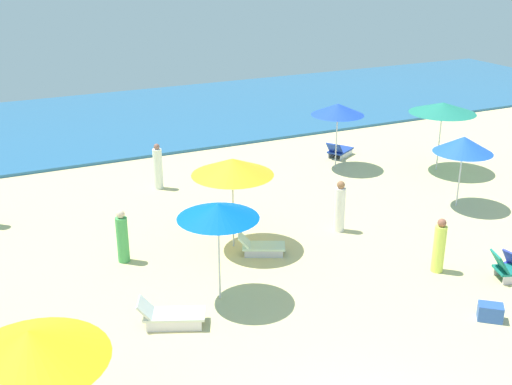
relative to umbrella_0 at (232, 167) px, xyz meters
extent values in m
cube|color=#286494|center=(-1.10, 15.22, -2.36)|extent=(60.00, 12.49, 0.12)
cylinder|color=silver|center=(0.00, 0.00, -1.33)|extent=(0.05, 0.05, 2.19)
cone|color=gold|center=(0.00, 0.00, 0.00)|extent=(2.30, 2.30, 0.47)
cube|color=silver|center=(0.46, -1.03, -2.31)|extent=(0.98, 0.51, 0.21)
cube|color=silver|center=(0.67, -0.60, -2.31)|extent=(0.98, 0.51, 0.21)
cube|color=silver|center=(0.57, -0.82, -2.18)|extent=(1.32, 1.04, 0.06)
cube|color=silver|center=(0.08, -0.58, -2.01)|extent=(0.56, 0.64, 0.38)
cylinder|color=silver|center=(7.92, -0.42, -1.49)|extent=(0.05, 0.05, 1.86)
cone|color=blue|center=(7.92, -0.42, -0.29)|extent=(1.92, 1.92, 0.54)
cylinder|color=silver|center=(-1.47, -2.51, -1.35)|extent=(0.05, 0.05, 2.15)
cone|color=blue|center=(-1.47, -2.51, -0.09)|extent=(1.96, 1.96, 0.36)
cube|color=silver|center=(-2.96, -3.40, -2.29)|extent=(1.16, 0.53, 0.25)
cube|color=silver|center=(-2.75, -2.92, -2.29)|extent=(1.16, 0.53, 0.25)
cube|color=silver|center=(-2.86, -3.16, -2.14)|extent=(1.52, 1.12, 0.06)
cube|color=silver|center=(-3.45, -2.91, -1.96)|extent=(0.56, 0.68, 0.39)
cone|color=yellow|center=(-6.15, -6.37, 0.02)|extent=(2.42, 2.42, 0.53)
cylinder|color=silver|center=(6.37, 4.63, -1.36)|extent=(0.05, 0.05, 2.11)
cone|color=blue|center=(6.37, 4.63, -0.09)|extent=(2.01, 2.01, 0.43)
cube|color=silver|center=(7.48, 5.55, -2.31)|extent=(0.94, 0.58, 0.22)
cube|color=silver|center=(7.21, 6.02, -2.31)|extent=(0.94, 0.58, 0.22)
cube|color=#2241A2|center=(7.35, 5.79, -2.16)|extent=(1.35, 1.16, 0.06)
cube|color=#2241A2|center=(6.88, 5.51, -1.94)|extent=(0.66, 0.73, 0.48)
cylinder|color=silver|center=(9.74, 2.70, -1.29)|extent=(0.05, 0.05, 2.26)
cone|color=#218067|center=(9.74, 2.70, 0.04)|extent=(2.48, 2.48, 0.40)
cube|color=#187A6C|center=(5.36, -4.79, -1.90)|extent=(0.53, 0.65, 0.52)
cylinder|color=#E2F75D|center=(4.28, -3.72, -1.77)|extent=(0.35, 0.35, 1.30)
sphere|color=#9D5D46|center=(4.28, -3.72, -1.02)|extent=(0.23, 0.23, 0.23)
cylinder|color=#4AAB58|center=(-3.09, 0.44, -1.77)|extent=(0.40, 0.40, 1.30)
sphere|color=beige|center=(-3.09, 0.44, -1.02)|extent=(0.23, 0.23, 0.23)
cylinder|color=white|center=(3.32, -0.40, -1.73)|extent=(0.33, 0.33, 1.38)
sphere|color=#9D6843|center=(3.32, -0.40, -0.93)|extent=(0.24, 0.24, 0.24)
cylinder|color=white|center=(-0.51, 5.45, -1.69)|extent=(0.39, 0.39, 1.46)
sphere|color=#8B5D4F|center=(-0.51, 5.45, -0.87)|extent=(0.21, 0.21, 0.21)
cube|color=#2F5AB5|center=(3.79, -6.11, -2.22)|extent=(0.66, 0.64, 0.39)
camera|label=1|loc=(-6.58, -15.19, 5.68)|focal=44.65mm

